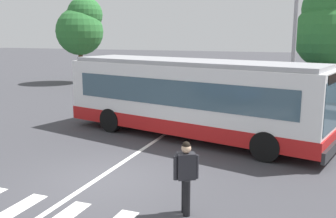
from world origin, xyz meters
name	(u,v)px	position (x,y,z in m)	size (l,w,h in m)	color
ground_plane	(105,179)	(0.00, 0.00, 0.00)	(160.00, 160.00, 0.00)	#3D3D42
city_transit_bus	(190,98)	(0.87, 5.19, 1.59)	(11.04, 5.05, 3.06)	black
pedestrian_crossing_street	(186,174)	(2.82, -1.22, 0.97)	(0.51, 0.43, 1.72)	black
parked_car_red	(133,78)	(-7.31, 16.82, 0.77)	(1.97, 4.55, 1.35)	black
parked_car_champagne	(167,80)	(-4.53, 16.67, 0.77)	(1.95, 4.54, 1.35)	black
parked_car_black	(205,81)	(-1.84, 17.11, 0.77)	(1.88, 4.50, 1.35)	black
parked_car_silver	(245,83)	(0.97, 17.17, 0.77)	(1.90, 4.51, 1.35)	black
parked_car_blue	(283,85)	(3.49, 16.77, 0.77)	(1.95, 4.54, 1.35)	black
parked_car_charcoal	(326,87)	(6.08, 16.91, 0.77)	(1.90, 4.51, 1.35)	black
twin_arm_street_lamp	(296,11)	(4.32, 10.80, 5.12)	(3.94, 0.32, 8.30)	#939399
background_tree_left	(81,27)	(-12.82, 18.57, 4.62)	(3.86, 3.86, 7.03)	brown
background_tree_right	(330,27)	(6.11, 20.59, 4.53)	(4.96, 4.96, 7.62)	brown
lane_center_line	(130,157)	(-0.21, 2.00, 0.00)	(0.16, 24.00, 0.01)	silver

